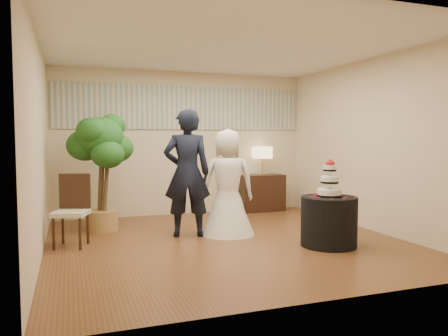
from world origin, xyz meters
name	(u,v)px	position (x,y,z in m)	size (l,w,h in m)	color
floor	(227,241)	(0.00, 0.00, 0.00)	(5.00, 5.00, 0.00)	brown
ceiling	(227,47)	(0.00, 0.00, 2.80)	(5.00, 5.00, 0.00)	white
wall_back	(184,144)	(0.00, 2.50, 1.40)	(5.00, 0.06, 2.80)	beige
wall_front	(321,151)	(0.00, -2.50, 1.40)	(5.00, 0.06, 2.80)	beige
wall_left	(39,147)	(-2.50, 0.00, 1.40)	(0.06, 5.00, 2.80)	beige
wall_right	(371,145)	(2.50, 0.00, 1.40)	(0.06, 5.00, 2.80)	beige
mural_border	(184,108)	(0.00, 2.48, 2.10)	(4.90, 0.02, 0.85)	#ABB19F
groom	(187,173)	(-0.45, 0.54, 0.98)	(0.71, 0.47, 1.95)	black
bride	(228,182)	(0.18, 0.46, 0.83)	(0.85, 0.85, 1.65)	white
cake_table	(329,221)	(1.26, -0.71, 0.35)	(0.78, 0.78, 0.70)	black
wedding_cake	(330,178)	(1.26, -0.71, 0.96)	(0.34, 0.34, 0.53)	white
console	(262,193)	(1.59, 2.26, 0.38)	(0.90, 0.40, 0.75)	black
table_lamp	(262,161)	(1.59, 2.26, 1.04)	(0.32, 0.32, 0.58)	beige
ficus_tree	(101,171)	(-1.67, 1.38, 0.97)	(0.93, 0.93, 1.95)	#215A1C
side_chair	(71,211)	(-2.14, 0.44, 0.50)	(0.46, 0.48, 1.01)	black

